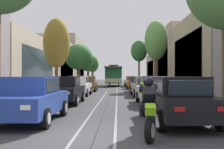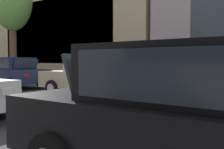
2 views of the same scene
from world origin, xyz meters
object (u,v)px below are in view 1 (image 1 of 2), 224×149
(street_tree_kerb_left_mid, at_px, (79,57))
(pedestrian_on_right_pavement, at_px, (76,80))
(motorcycle_with_rider, at_px, (148,105))
(pedestrian_on_left_pavement, at_px, (65,82))
(parked_car_blue_near_left, at_px, (31,99))
(parked_car_orange_fifth_right, at_px, (135,82))
(parked_car_black_second_left, at_px, (65,90))
(cable_car_trolley, at_px, (114,76))
(street_tree_kerb_left_far, at_px, (93,64))
(parked_car_white_mid_left, at_px, (78,86))
(parked_car_beige_sixth_right, at_px, (131,81))
(street_tree_kerb_left_fourth, at_px, (88,63))
(street_tree_kerb_left_second, at_px, (57,43))
(parked_car_beige_mid_right, at_px, (144,86))
(parked_car_brown_fourth_left, at_px, (88,84))
(parked_car_black_near_right, at_px, (178,100))
(parked_car_white_second_right, at_px, (156,90))
(street_tree_kerb_right_mid, at_px, (139,51))
(street_tree_kerb_right_second, at_px, (156,41))
(parked_car_navy_fourth_right, at_px, (139,84))

(street_tree_kerb_left_mid, height_order, pedestrian_on_right_pavement, street_tree_kerb_left_mid)
(motorcycle_with_rider, bearing_deg, pedestrian_on_left_pavement, 105.87)
(parked_car_blue_near_left, height_order, parked_car_orange_fifth_right, same)
(parked_car_orange_fifth_right, relative_size, motorcycle_with_rider, 2.30)
(parked_car_black_second_left, bearing_deg, cable_car_trolley, 84.66)
(street_tree_kerb_left_far, xyz_separation_m, pedestrian_on_left_pavement, (-0.96, -25.24, -3.23))
(parked_car_blue_near_left, bearing_deg, parked_car_white_mid_left, 90.90)
(parked_car_orange_fifth_right, xyz_separation_m, parked_car_beige_sixth_right, (-0.12, 5.80, 0.00))
(parked_car_orange_fifth_right, xyz_separation_m, street_tree_kerb_left_fourth, (-7.32, 13.31, 3.15))
(parked_car_blue_near_left, bearing_deg, street_tree_kerb_left_mid, 94.78)
(parked_car_black_second_left, height_order, pedestrian_on_right_pavement, pedestrian_on_right_pavement)
(street_tree_kerb_left_second, bearing_deg, parked_car_beige_mid_right, -15.62)
(parked_car_beige_mid_right, bearing_deg, street_tree_kerb_left_far, 101.74)
(cable_car_trolley, bearing_deg, street_tree_kerb_left_fourth, 137.33)
(street_tree_kerb_left_mid, bearing_deg, street_tree_kerb_left_second, -90.94)
(parked_car_brown_fourth_left, height_order, street_tree_kerb_left_fourth, street_tree_kerb_left_fourth)
(parked_car_black_near_right, relative_size, pedestrian_on_right_pavement, 2.58)
(parked_car_white_second_right, distance_m, street_tree_kerb_left_second, 11.68)
(parked_car_white_second_right, distance_m, street_tree_kerb_left_mid, 21.44)
(parked_car_white_second_right, xyz_separation_m, pedestrian_on_right_pavement, (-8.37, 24.03, 0.17))
(parked_car_orange_fifth_right, relative_size, street_tree_kerb_right_mid, 0.54)
(street_tree_kerb_left_second, bearing_deg, street_tree_kerb_left_far, 90.22)
(parked_car_white_mid_left, bearing_deg, street_tree_kerb_left_fourth, 94.55)
(parked_car_brown_fourth_left, relative_size, street_tree_kerb_left_fourth, 0.79)
(street_tree_kerb_right_second, bearing_deg, parked_car_beige_sixth_right, 104.10)
(parked_car_orange_fifth_right, bearing_deg, parked_car_blue_near_left, -102.27)
(parked_car_orange_fifth_right, relative_size, cable_car_trolley, 0.48)
(parked_car_white_mid_left, distance_m, street_tree_kerb_left_far, 36.34)
(parked_car_black_second_left, xyz_separation_m, street_tree_kerb_left_second, (-2.30, 7.82, 3.68))
(parked_car_white_mid_left, bearing_deg, parked_car_beige_sixth_right, 73.10)
(parked_car_black_near_right, xyz_separation_m, street_tree_kerb_left_mid, (-7.25, 25.93, 3.29))
(parked_car_navy_fourth_right, distance_m, street_tree_kerb_left_fourth, 21.32)
(parked_car_black_near_right, height_order, parked_car_navy_fourth_right, same)
(parked_car_beige_mid_right, bearing_deg, cable_car_trolley, 97.29)
(parked_car_black_second_left, relative_size, parked_car_white_mid_left, 1.00)
(cable_car_trolley, distance_m, pedestrian_on_left_pavement, 11.27)
(parked_car_beige_mid_right, bearing_deg, parked_car_navy_fourth_right, 89.63)
(street_tree_kerb_left_second, height_order, street_tree_kerb_left_far, street_tree_kerb_left_second)
(parked_car_black_second_left, bearing_deg, motorcycle_with_rider, -65.18)
(motorcycle_with_rider, bearing_deg, cable_car_trolley, 92.26)
(parked_car_white_second_right, bearing_deg, street_tree_kerb_left_second, 132.85)
(parked_car_blue_near_left, xyz_separation_m, parked_car_orange_fifth_right, (5.16, 23.73, 0.00))
(parked_car_white_mid_left, height_order, motorcycle_with_rider, motorcycle_with_rider)
(parked_car_white_second_right, height_order, street_tree_kerb_left_fourth, street_tree_kerb_left_fourth)
(parked_car_black_near_right, relative_size, street_tree_kerb_left_far, 0.74)
(parked_car_navy_fourth_right, xyz_separation_m, parked_car_beige_sixth_right, (-0.16, 12.25, 0.00))
(parked_car_black_near_right, distance_m, street_tree_kerb_left_mid, 27.12)
(parked_car_black_near_right, bearing_deg, motorcycle_with_rider, -121.28)
(parked_car_beige_mid_right, bearing_deg, street_tree_kerb_left_fourth, 106.13)
(parked_car_black_second_left, distance_m, pedestrian_on_left_pavement, 17.51)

